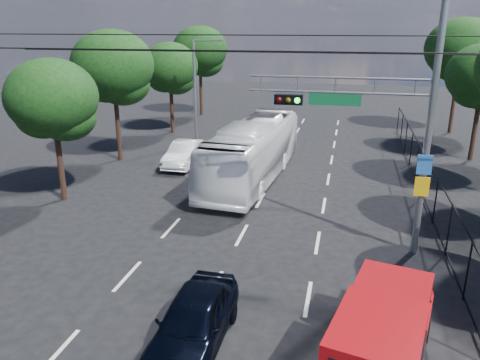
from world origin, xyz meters
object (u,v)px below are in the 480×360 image
(white_bus, at_px, (253,151))
(white_van, at_px, (185,154))
(red_pickup, at_px, (383,332))
(navy_hatchback, at_px, (194,321))
(signal_mast, at_px, (394,109))

(white_bus, relative_size, white_van, 2.60)
(red_pickup, bearing_deg, white_van, 124.08)
(red_pickup, distance_m, white_van, 18.69)
(red_pickup, bearing_deg, white_bus, 113.52)
(white_bus, bearing_deg, navy_hatchback, -80.26)
(navy_hatchback, xyz_separation_m, white_van, (-5.79, 15.63, 0.00))
(signal_mast, xyz_separation_m, red_pickup, (-0.31, -6.66, -4.21))
(white_bus, distance_m, white_van, 4.87)
(signal_mast, relative_size, white_bus, 0.84)
(red_pickup, distance_m, navy_hatchback, 4.69)
(red_pickup, xyz_separation_m, white_bus, (-5.99, 13.76, 0.54))
(signal_mast, height_order, white_van, signal_mast)
(navy_hatchback, bearing_deg, white_van, 110.35)
(navy_hatchback, relative_size, white_van, 0.97)
(signal_mast, xyz_separation_m, white_bus, (-6.30, 7.10, -3.68))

